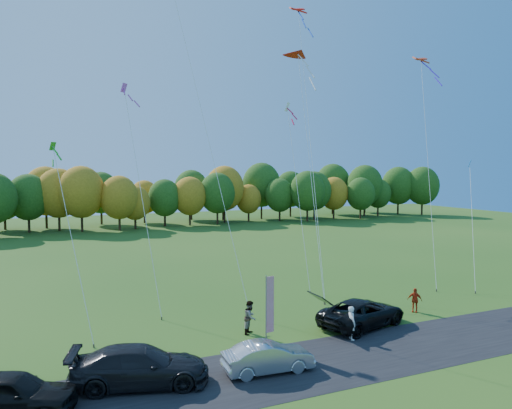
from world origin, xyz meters
name	(u,v)px	position (x,y,z in m)	size (l,w,h in m)	color
ground	(300,335)	(0.00, 0.00, 0.00)	(160.00, 160.00, 0.00)	#224D14
asphalt_strip	(339,359)	(0.00, -4.00, 0.01)	(90.00, 6.00, 0.01)	black
tree_line	(127,228)	(0.00, 55.00, 0.00)	(116.00, 12.00, 10.00)	#1E4711
black_suv	(362,313)	(4.15, -0.20, 0.81)	(2.70, 5.85, 1.63)	black
silver_sedan	(268,357)	(-3.89, -3.95, 0.70)	(1.48, 4.24, 1.40)	#A9A8AD
dark_truck_a	(140,366)	(-9.57, -2.96, 0.86)	(2.41, 5.93, 1.72)	black
dark_truck_b	(11,393)	(-14.55, -3.49, 0.83)	(1.95, 4.86, 1.65)	black
person_tailgate_a	(352,323)	(2.21, -1.86, 0.93)	(0.68, 0.44, 1.85)	white
person_tailgate_b	(250,317)	(-2.47, 1.35, 0.94)	(0.92, 0.71, 1.88)	gray
person_east	(415,300)	(9.07, 0.81, 0.79)	(0.93, 0.39, 1.58)	red
feather_flag	(269,304)	(-2.56, -1.31, 2.39)	(0.52, 0.16, 3.92)	#999999
kite_delta_blue	(203,116)	(-2.70, 8.90, 12.97)	(4.47, 10.53, 26.55)	#4C3F33
kite_parafoil_orange	(310,136)	(6.78, 10.56, 11.99)	(5.90, 12.24, 24.29)	#4C3F33
kite_delta_red	(310,161)	(6.05, 9.32, 9.98)	(3.96, 9.77, 20.51)	#4C3F33
kite_parafoil_rainbow	(428,163)	(16.92, 8.23, 9.83)	(6.73, 8.37, 19.98)	#4C3F33
kite_diamond_green	(71,237)	(-11.62, 5.76, 5.51)	(1.95, 6.64, 11.27)	#4C3F33
kite_diamond_white	(298,192)	(6.03, 11.13, 7.53)	(2.22, 7.38, 15.48)	#4C3F33
kite_diamond_pink	(141,194)	(-6.97, 9.07, 7.74)	(1.56, 6.77, 15.71)	#4C3F33
kite_diamond_blue_low	(472,223)	(19.02, 5.33, 5.01)	(5.43, 5.93, 10.48)	#4C3F33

